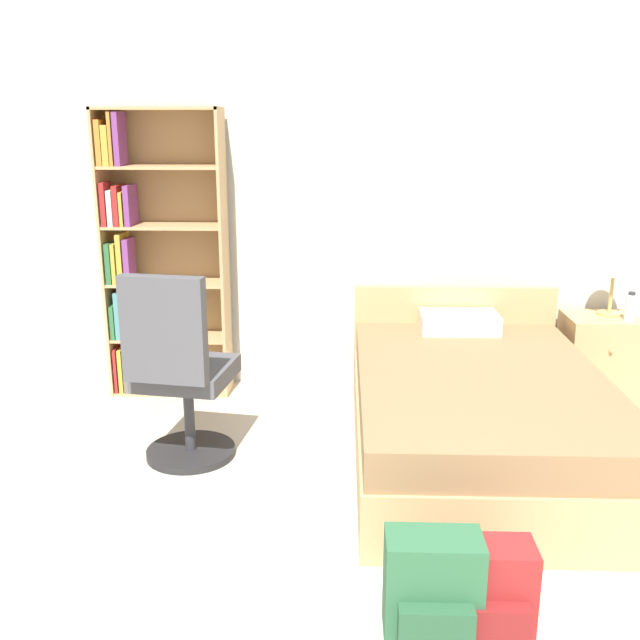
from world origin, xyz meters
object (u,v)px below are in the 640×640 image
at_px(backpack_green, 433,590).
at_px(backpack_red, 493,590).
at_px(table_lamp, 614,265).
at_px(bed, 476,410).
at_px(nightstand, 598,358).
at_px(water_bottle, 630,307).
at_px(bookshelf, 150,259).
at_px(office_chair, 180,375).

height_order(backpack_green, backpack_red, backpack_green).
bearing_deg(table_lamp, bed, -138.47).
bearing_deg(nightstand, backpack_green, -120.28).
bearing_deg(water_bottle, bed, -145.08).
relative_size(bookshelf, backpack_green, 4.82).
relative_size(bookshelf, backpack_red, 5.63).
bearing_deg(office_chair, backpack_green, -47.80).
xyz_separation_m(bed, office_chair, (-1.63, -0.17, 0.25)).
distance_m(bookshelf, water_bottle, 3.19).
relative_size(table_lamp, water_bottle, 2.30).
bearing_deg(bookshelf, office_chair, -68.94).
height_order(nightstand, table_lamp, table_lamp).
bearing_deg(backpack_red, table_lamp, 62.88).
distance_m(nightstand, backpack_green, 2.76).
xyz_separation_m(table_lamp, water_bottle, (0.08, -0.14, -0.25)).
height_order(office_chair, nightstand, office_chair).
height_order(office_chair, backpack_green, office_chair).
relative_size(office_chair, backpack_red, 3.22).
distance_m(office_chair, backpack_red, 1.97).
bearing_deg(office_chair, bed, 5.97).
bearing_deg(nightstand, bed, -138.15).
bearing_deg(bed, office_chair, -174.03).
xyz_separation_m(bookshelf, bed, (2.06, -0.95, -0.67)).
xyz_separation_m(bookshelf, office_chair, (0.43, -1.12, -0.42)).
bearing_deg(table_lamp, nightstand, -144.83).
xyz_separation_m(backpack_green, backpack_red, (0.23, 0.05, -0.03)).
bearing_deg(office_chair, table_lamp, 22.13).
bearing_deg(table_lamp, office_chair, -157.87).
bearing_deg(backpack_green, bookshelf, 123.80).
relative_size(office_chair, water_bottle, 5.73).
distance_m(bookshelf, table_lamp, 3.09).
height_order(bookshelf, water_bottle, bookshelf).
relative_size(office_chair, table_lamp, 2.49).
distance_m(bed, nightstand, 1.31).
xyz_separation_m(water_bottle, backpack_red, (-1.30, -2.24, -0.52)).
relative_size(bed, table_lamp, 4.69).
height_order(nightstand, water_bottle, water_bottle).
bearing_deg(bookshelf, backpack_green, -56.20).
height_order(office_chair, water_bottle, office_chair).
height_order(table_lamp, water_bottle, table_lamp).
relative_size(bed, water_bottle, 10.78).
bearing_deg(backpack_red, water_bottle, 59.92).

